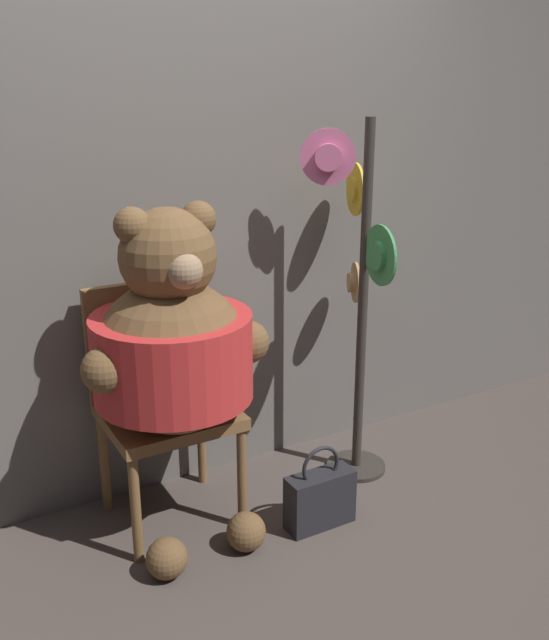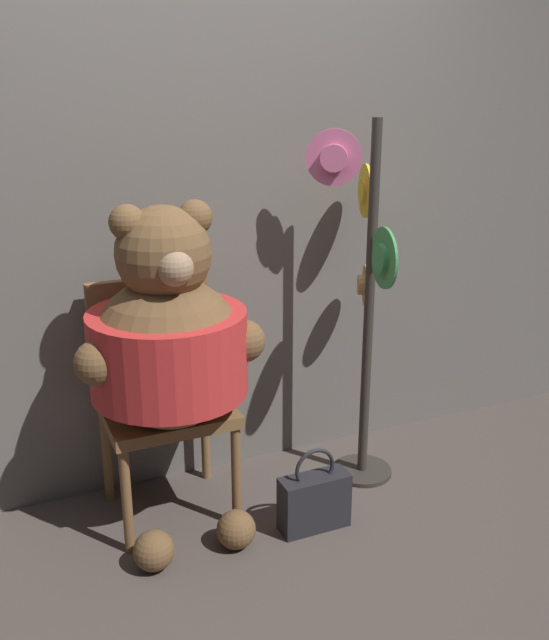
{
  "view_description": "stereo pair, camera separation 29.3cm",
  "coord_description": "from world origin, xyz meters",
  "px_view_note": "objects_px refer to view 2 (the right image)",
  "views": [
    {
      "loc": [
        -1.15,
        -2.16,
        1.78
      ],
      "look_at": [
        0.23,
        0.26,
        0.83
      ],
      "focal_mm": 40.0,
      "sensor_mm": 36.0,
      "label": 1
    },
    {
      "loc": [
        -0.88,
        -2.29,
        1.78
      ],
      "look_at": [
        0.23,
        0.26,
        0.83
      ],
      "focal_mm": 40.0,
      "sensor_mm": 36.0,
      "label": 2
    }
  ],
  "objects_px": {
    "chair": "(160,387)",
    "handbag_on_ground": "(314,500)",
    "hat_display_rack": "(364,290)",
    "teddy_bear": "(168,343)"
  },
  "relations": [
    {
      "from": "chair",
      "to": "handbag_on_ground",
      "type": "height_order",
      "value": "chair"
    },
    {
      "from": "chair",
      "to": "hat_display_rack",
      "type": "distance_m",
      "value": 0.97
    },
    {
      "from": "handbag_on_ground",
      "to": "teddy_bear",
      "type": "bearing_deg",
      "value": 151.91
    },
    {
      "from": "chair",
      "to": "handbag_on_ground",
      "type": "distance_m",
      "value": 0.79
    },
    {
      "from": "chair",
      "to": "teddy_bear",
      "type": "xyz_separation_m",
      "value": [
        0.0,
        -0.16,
        0.25
      ]
    },
    {
      "from": "chair",
      "to": "hat_display_rack",
      "type": "xyz_separation_m",
      "value": [
        0.9,
        -0.11,
        0.35
      ]
    },
    {
      "from": "teddy_bear",
      "to": "handbag_on_ground",
      "type": "relative_size",
      "value": 3.69
    },
    {
      "from": "teddy_bear",
      "to": "hat_display_rack",
      "type": "relative_size",
      "value": 0.83
    },
    {
      "from": "chair",
      "to": "hat_display_rack",
      "type": "bearing_deg",
      "value": -6.91
    },
    {
      "from": "teddy_bear",
      "to": "hat_display_rack",
      "type": "height_order",
      "value": "hat_display_rack"
    }
  ]
}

